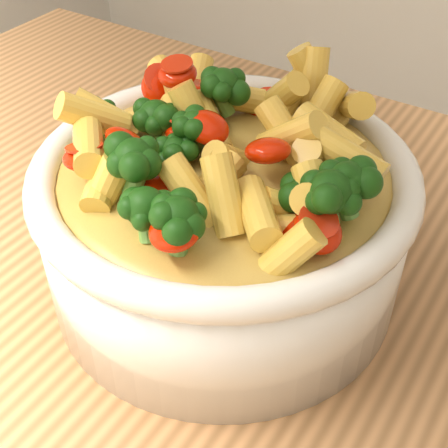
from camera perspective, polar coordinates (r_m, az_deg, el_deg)
The scene contains 2 objects.
serving_bowl at distance 0.43m, azimuth 0.00°, elevation 0.14°, with size 0.25×0.25×0.11m.
pasta_salad at distance 0.39m, azimuth 0.00°, elevation 7.80°, with size 0.20×0.20×0.05m.
Camera 1 is at (0.07, -0.21, 1.23)m, focal length 50.00 mm.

